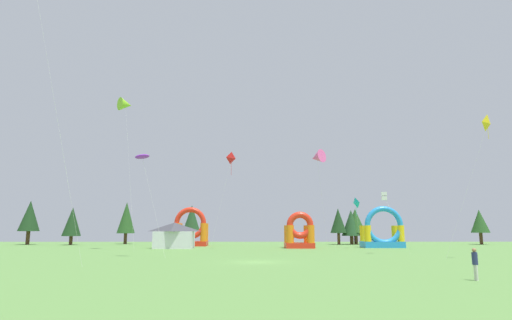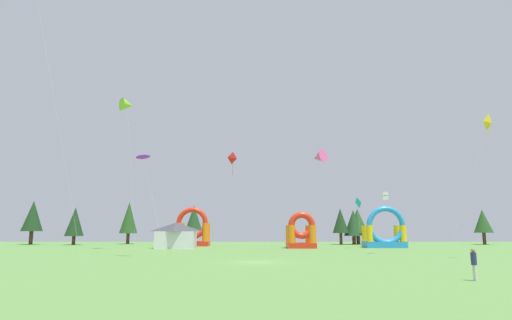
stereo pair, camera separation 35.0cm
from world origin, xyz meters
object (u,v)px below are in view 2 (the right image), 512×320
kite_pink_delta (318,157)px  kite_red_diamond (232,159)px  inflatable_orange_dome (384,234)px  kite_lime_delta (126,105)px  inflatable_red_slide (192,232)px  kite_white_box (384,196)px  kite_purple_parafoil (142,157)px  kite_yellow_diamond (488,124)px  kite_cyan_diamond (356,204)px  person_far_side (473,261)px  inflatable_blue_arch (300,235)px  festival_tent (175,235)px

kite_pink_delta → kite_red_diamond: bearing=-165.2°
inflatable_orange_dome → kite_lime_delta: bearing=-169.5°
kite_lime_delta → inflatable_red_slide: size_ratio=3.33×
kite_red_diamond → kite_white_box: bearing=-28.2°
kite_lime_delta → inflatable_red_slide: kite_lime_delta is taller
kite_pink_delta → kite_purple_parafoil: bearing=-138.3°
kite_yellow_diamond → kite_cyan_diamond: size_ratio=1.91×
kite_purple_parafoil → person_far_side: 33.36m
kite_white_box → inflatable_orange_dome: kite_white_box is taller
person_far_side → kite_yellow_diamond: bearing=143.1°
kite_purple_parafoil → inflatable_red_slide: (1.26, 28.95, -8.21)m
kite_cyan_diamond → inflatable_blue_arch: kite_cyan_diamond is taller
person_far_side → festival_tent: bearing=-151.5°
kite_yellow_diamond → kite_lime_delta: bearing=155.7°
kite_purple_parafoil → inflatable_blue_arch: 30.06m
kite_yellow_diamond → inflatable_blue_arch: kite_yellow_diamond is taller
kite_pink_delta → inflatable_orange_dome: kite_pink_delta is taller
kite_pink_delta → festival_tent: (-22.09, 0.91, -12.04)m
kite_white_box → kite_purple_parafoil: (-27.98, -5.96, 3.79)m
kite_yellow_diamond → festival_tent: 44.82m
kite_red_diamond → kite_yellow_diamond: bearing=-36.9°
kite_cyan_diamond → festival_tent: size_ratio=1.27×
kite_yellow_diamond → kite_red_diamond: (-26.83, 20.14, -0.23)m
inflatable_red_slide → inflatable_blue_arch: bearing=-22.8°
kite_red_diamond → person_far_side: bearing=-66.3°
kite_pink_delta → inflatable_blue_arch: size_ratio=2.73×
kite_yellow_diamond → kite_pink_delta: kite_pink_delta is taller
inflatable_orange_dome → kite_white_box: bearing=-105.9°
kite_yellow_diamond → kite_purple_parafoil: size_ratio=1.27×
inflatable_orange_dome → kite_pink_delta: bearing=-164.6°
kite_yellow_diamond → person_far_side: bearing=-124.0°
kite_cyan_diamond → inflatable_red_slide: size_ratio=1.11×
inflatable_blue_arch → person_far_side: bearing=-82.4°
kite_purple_parafoil → inflatable_orange_dome: bearing=34.6°
kite_cyan_diamond → inflatable_blue_arch: bearing=166.0°
inflatable_red_slide → festival_tent: inflatable_red_slide is taller
kite_white_box → inflatable_red_slide: (-26.72, 23.00, -4.42)m
kite_lime_delta → kite_purple_parafoil: bearing=-65.8°
kite_cyan_diamond → festival_tent: kite_cyan_diamond is taller
kite_red_diamond → person_far_side: 41.41m
kite_yellow_diamond → kite_pink_delta: size_ratio=0.92×
kite_white_box → inflatable_orange_dome: size_ratio=1.13×
kite_cyan_diamond → person_far_side: 39.86m
kite_purple_parafoil → kite_yellow_diamond: bearing=-6.3°
kite_white_box → kite_purple_parafoil: kite_purple_parafoil is taller
kite_pink_delta → inflatable_blue_arch: 12.43m
kite_yellow_diamond → inflatable_orange_dome: kite_yellow_diamond is taller
kite_yellow_diamond → inflatable_red_slide: kite_yellow_diamond is taller
kite_yellow_diamond → kite_pink_delta: 27.29m
kite_yellow_diamond → festival_tent: size_ratio=2.43×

